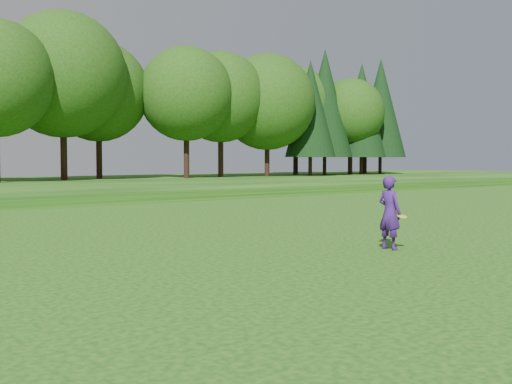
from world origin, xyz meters
TOP-DOWN VIEW (x-y plane):
  - ground at (0.00, 0.00)m, footprint 140.00×140.00m
  - walking_path at (0.00, 20.00)m, footprint 130.00×1.60m
  - woman at (0.41, 1.03)m, footprint 0.47×0.81m

SIDE VIEW (x-z plane):
  - ground at x=0.00m, z-range 0.00..0.00m
  - walking_path at x=0.00m, z-range 0.00..0.04m
  - woman at x=0.41m, z-range 0.00..1.83m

